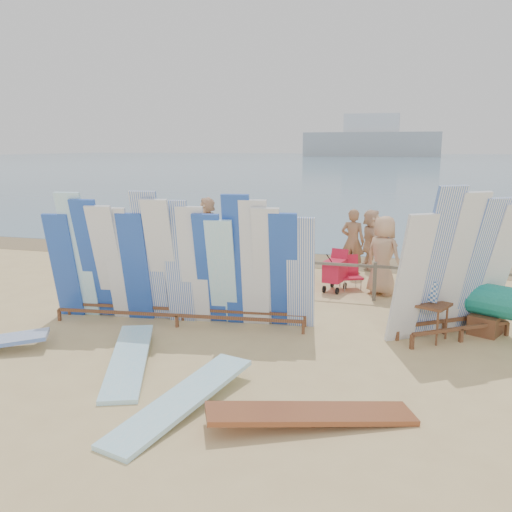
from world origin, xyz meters
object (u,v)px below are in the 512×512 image
(flat_board_a, at_px, (129,366))
(flat_board_c, at_px, (311,423))
(main_surfboard_rack, at_px, (178,266))
(beachgoer_6, at_px, (383,256))
(flat_board_b, at_px, (182,409))
(beachgoer_1, at_px, (122,241))
(beachgoer_2, at_px, (184,247))
(beachgoer_extra_1, at_px, (149,231))
(beach_chair_right, at_px, (350,279))
(stroller, at_px, (335,275))
(beachgoer_0, at_px, (110,244))
(beach_chair_left, at_px, (289,279))
(beachgoer_5, at_px, (371,239))
(vendor_table, at_px, (424,319))
(side_surfboard_rack, at_px, (457,270))
(beachgoer_9, at_px, (447,243))
(beachgoer_7, at_px, (353,242))
(beachgoer_11, at_px, (207,225))
(beachgoer_8, at_px, (467,253))
(beachgoer_4, at_px, (294,251))

(flat_board_a, bearing_deg, flat_board_c, -39.77)
(main_surfboard_rack, xyz_separation_m, beachgoer_6, (3.75, 3.38, -0.24))
(flat_board_b, bearing_deg, beachgoer_1, 139.05)
(beachgoer_2, height_order, beachgoer_extra_1, beachgoer_extra_1)
(beach_chair_right, height_order, stroller, stroller)
(flat_board_b, xyz_separation_m, beachgoer_2, (-3.12, 7.21, 0.76))
(main_surfboard_rack, distance_m, beachgoer_0, 4.91)
(beach_chair_left, xyz_separation_m, beachgoer_0, (-5.04, 0.10, 0.61))
(beach_chair_right, height_order, beachgoer_5, beachgoer_5)
(vendor_table, relative_size, beach_chair_left, 1.30)
(beach_chair_left, bearing_deg, side_surfboard_rack, -26.62)
(beach_chair_left, height_order, stroller, stroller)
(beachgoer_9, bearing_deg, beachgoer_7, -105.20)
(beach_chair_right, bearing_deg, beach_chair_left, 170.74)
(beachgoer_0, distance_m, beachgoer_11, 4.04)
(beach_chair_right, height_order, beachgoer_1, beachgoer_1)
(beachgoer_11, bearing_deg, side_surfboard_rack, 58.60)
(stroller, bearing_deg, beach_chair_left, -162.15)
(stroller, distance_m, beachgoer_7, 2.03)
(beachgoer_9, xyz_separation_m, beachgoer_2, (-6.92, -2.13, -0.09))
(beachgoer_7, height_order, beachgoer_8, beachgoer_7)
(flat_board_c, height_order, beachgoer_4, beachgoer_4)
(stroller, distance_m, beachgoer_0, 6.19)
(vendor_table, xyz_separation_m, flat_board_c, (-1.41, -3.69, -0.37))
(flat_board_b, relative_size, beachgoer_2, 1.77)
(flat_board_c, bearing_deg, beach_chair_left, -9.39)
(flat_board_a, relative_size, beachgoer_9, 1.58)
(side_surfboard_rack, bearing_deg, beachgoer_extra_1, 113.89)
(beach_chair_right, distance_m, beachgoer_1, 6.64)
(beachgoer_9, distance_m, beachgoer_11, 7.58)
(flat_board_c, height_order, beachgoer_8, beachgoer_8)
(beachgoer_6, bearing_deg, beachgoer_5, -49.18)
(vendor_table, height_order, beach_chair_right, vendor_table)
(beach_chair_right, xyz_separation_m, beachgoer_4, (-1.50, 0.35, 0.56))
(side_surfboard_rack, height_order, beachgoer_1, side_surfboard_rack)
(vendor_table, xyz_separation_m, beachgoer_2, (-6.27, 3.41, 0.40))
(beachgoer_extra_1, bearing_deg, beachgoer_6, -51.16)
(beachgoer_5, bearing_deg, beachgoer_8, -137.40)
(side_surfboard_rack, distance_m, vendor_table, 1.07)
(main_surfboard_rack, height_order, beachgoer_1, main_surfboard_rack)
(side_surfboard_rack, height_order, beachgoer_extra_1, side_surfboard_rack)
(beach_chair_left, bearing_deg, beachgoer_5, 66.93)
(side_surfboard_rack, bearing_deg, beach_chair_left, 109.41)
(beach_chair_left, xyz_separation_m, beachgoer_9, (3.82, 2.76, 0.61))
(beachgoer_7, bearing_deg, beachgoer_4, 52.12)
(main_surfboard_rack, relative_size, beachgoer_5, 3.11)
(flat_board_c, relative_size, beachgoer_2, 1.77)
(beachgoer_7, distance_m, beachgoer_extra_1, 6.59)
(beachgoer_extra_1, bearing_deg, main_surfboard_rack, -90.00)
(stroller, relative_size, beachgoer_extra_1, 0.60)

